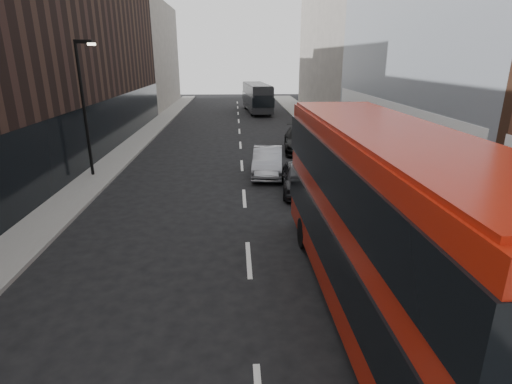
{
  "coord_description": "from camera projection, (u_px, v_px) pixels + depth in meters",
  "views": [
    {
      "loc": [
        -0.37,
        -3.71,
        6.31
      ],
      "look_at": [
        0.22,
        7.52,
        2.5
      ],
      "focal_mm": 28.0,
      "sensor_mm": 36.0,
      "label": 1
    }
  ],
  "objects": [
    {
      "name": "street_lamp",
      "position": [
        84.0,
        100.0,
        20.83
      ],
      "size": [
        1.06,
        0.22,
        7.0
      ],
      "color": "black",
      "rests_on": "sidewalk_left"
    },
    {
      "name": "sidewalk_right",
      "position": [
        342.0,
        146.0,
        29.55
      ],
      "size": [
        3.0,
        80.0,
        0.15
      ],
      "primitive_type": "cube",
      "color": "slate",
      "rests_on": "ground"
    },
    {
      "name": "car_c",
      "position": [
        300.0,
        140.0,
        28.21
      ],
      "size": [
        2.78,
        5.64,
        1.58
      ],
      "primitive_type": "imported",
      "rotation": [
        0.0,
        0.0,
        -0.11
      ],
      "color": "black",
      "rests_on": "ground"
    },
    {
      "name": "building_victorian",
      "position": [
        338.0,
        26.0,
        44.64
      ],
      "size": [
        6.5,
        24.0,
        21.0
      ],
      "color": "slate",
      "rests_on": "ground"
    },
    {
      "name": "building_left_mid",
      "position": [
        91.0,
        48.0,
        31.12
      ],
      "size": [
        5.0,
        24.0,
        14.0
      ],
      "primitive_type": "cube",
      "color": "black",
      "rests_on": "ground"
    },
    {
      "name": "grey_bus",
      "position": [
        257.0,
        97.0,
        47.82
      ],
      "size": [
        3.3,
        10.48,
        3.34
      ],
      "rotation": [
        0.0,
        0.0,
        0.08
      ],
      "color": "black",
      "rests_on": "ground"
    },
    {
      "name": "car_a",
      "position": [
        299.0,
        178.0,
        19.53
      ],
      "size": [
        2.05,
        4.34,
        1.44
      ],
      "primitive_type": "imported",
      "rotation": [
        0.0,
        0.0,
        -0.09
      ],
      "color": "black",
      "rests_on": "ground"
    },
    {
      "name": "car_b",
      "position": [
        268.0,
        161.0,
        22.41
      ],
      "size": [
        2.05,
        4.72,
        1.51
      ],
      "primitive_type": "imported",
      "rotation": [
        0.0,
        0.0,
        -0.1
      ],
      "color": "gray",
      "rests_on": "ground"
    },
    {
      "name": "sidewalk_left",
      "position": [
        130.0,
        148.0,
        28.78
      ],
      "size": [
        2.0,
        80.0,
        0.15
      ],
      "primitive_type": "cube",
      "color": "slate",
      "rests_on": "ground"
    },
    {
      "name": "building_left_far",
      "position": [
        149.0,
        56.0,
        52.09
      ],
      "size": [
        5.0,
        20.0,
        13.0
      ],
      "primitive_type": "cube",
      "color": "slate",
      "rests_on": "ground"
    },
    {
      "name": "red_bus",
      "position": [
        384.0,
        216.0,
        9.65
      ],
      "size": [
        2.94,
        11.92,
        4.79
      ],
      "rotation": [
        0.0,
        0.0,
        0.01
      ],
      "color": "#A3190A",
      "rests_on": "ground"
    }
  ]
}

